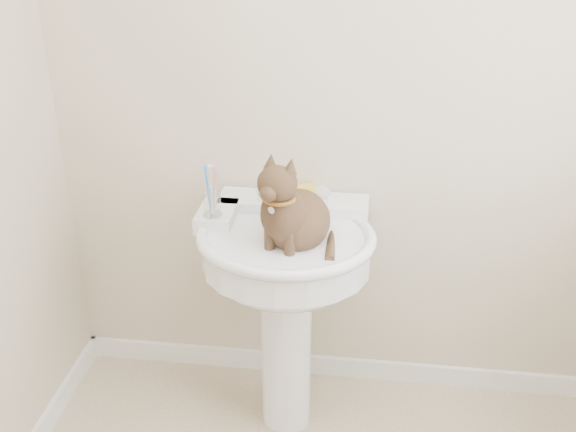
% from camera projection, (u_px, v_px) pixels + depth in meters
% --- Properties ---
extents(wall_back, '(2.20, 0.00, 2.50)m').
position_uv_depth(wall_back, '(351.00, 91.00, 2.33)').
color(wall_back, '#C6B29A').
rests_on(wall_back, ground).
extents(baseboard_back, '(2.20, 0.02, 0.09)m').
position_uv_depth(baseboard_back, '(339.00, 367.00, 2.87)').
color(baseboard_back, white).
rests_on(baseboard_back, floor).
extents(pedestal_sink, '(0.63, 0.62, 0.87)m').
position_uv_depth(pedestal_sink, '(285.00, 271.00, 2.36)').
color(pedestal_sink, white).
rests_on(pedestal_sink, floor).
extents(faucet, '(0.28, 0.12, 0.14)m').
position_uv_depth(faucet, '(292.00, 193.00, 2.39)').
color(faucet, silver).
rests_on(faucet, pedestal_sink).
extents(soap_bar, '(0.10, 0.08, 0.03)m').
position_uv_depth(soap_bar, '(302.00, 190.00, 2.48)').
color(soap_bar, gold).
rests_on(soap_bar, pedestal_sink).
extents(toothbrush_cup, '(0.07, 0.07, 0.18)m').
position_uv_depth(toothbrush_cup, '(212.00, 203.00, 2.30)').
color(toothbrush_cup, silver).
rests_on(toothbrush_cup, pedestal_sink).
extents(cat, '(0.25, 0.31, 0.46)m').
position_uv_depth(cat, '(294.00, 216.00, 2.20)').
color(cat, '#513420').
rests_on(cat, pedestal_sink).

